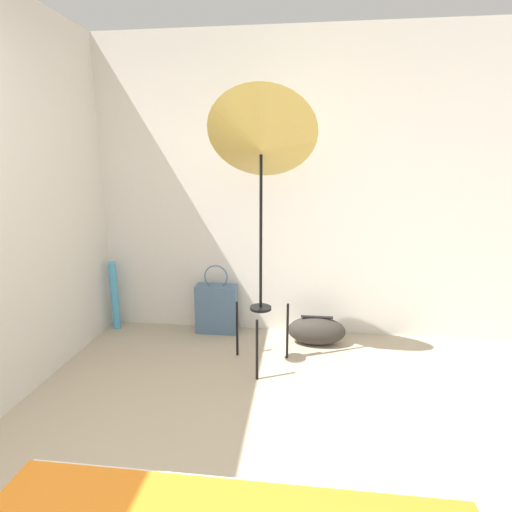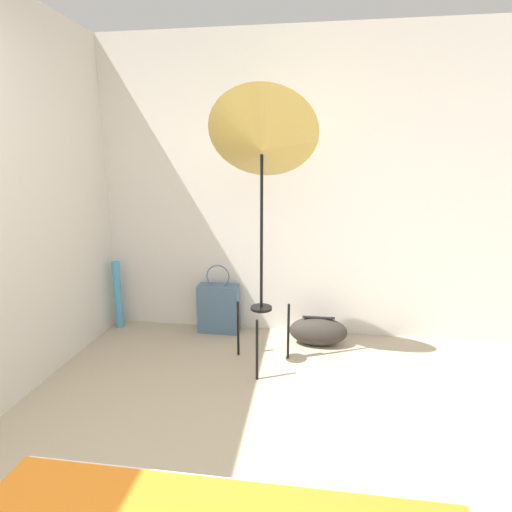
% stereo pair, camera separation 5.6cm
% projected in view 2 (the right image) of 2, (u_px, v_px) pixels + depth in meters
% --- Properties ---
extents(wall_back, '(8.00, 0.05, 2.60)m').
position_uv_depth(wall_back, '(258.00, 189.00, 3.50)').
color(wall_back, silver).
rests_on(wall_back, ground_plane).
extents(photo_umbrella, '(0.78, 0.64, 2.03)m').
position_uv_depth(photo_umbrella, '(262.00, 144.00, 2.74)').
color(photo_umbrella, black).
rests_on(photo_umbrella, ground_plane).
extents(tote_bag, '(0.37, 0.16, 0.64)m').
position_uv_depth(tote_bag, '(219.00, 308.00, 3.66)').
color(tote_bag, slate).
rests_on(tote_bag, ground_plane).
extents(duffel_bag, '(0.49, 0.24, 0.25)m').
position_uv_depth(duffel_bag, '(318.00, 331.00, 3.42)').
color(duffel_bag, '#332D28').
rests_on(duffel_bag, ground_plane).
extents(paper_roll, '(0.07, 0.07, 0.64)m').
position_uv_depth(paper_roll, '(118.00, 295.00, 3.74)').
color(paper_roll, '#4CA3D1').
rests_on(paper_roll, ground_plane).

